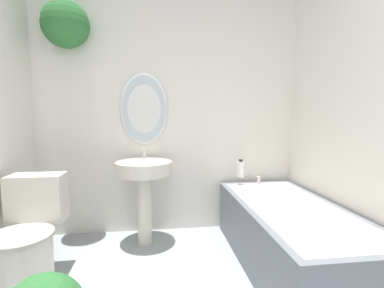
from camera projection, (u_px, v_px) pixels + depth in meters
The scene contains 5 objects.
wall_back at pixel (154, 100), 2.74m from camera, with size 2.67×0.41×2.40m.
toilet at pixel (27, 241), 1.88m from camera, with size 0.41×0.61×0.74m.
pedestal_sink at pixel (144, 179), 2.51m from camera, with size 0.51×0.51×0.86m.
bathtub at pixel (291, 235), 2.13m from camera, with size 0.74×1.60×0.56m.
shampoo_bottle at pixel (241, 169), 2.77m from camera, with size 0.07×0.07×0.18m.
Camera 1 is at (-0.13, -0.24, 1.17)m, focal length 26.00 mm.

